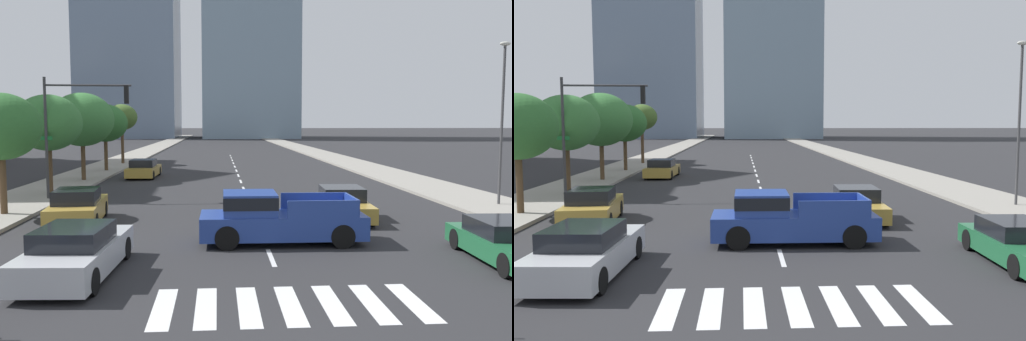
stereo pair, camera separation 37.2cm
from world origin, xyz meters
The scene contains 17 objects.
sidewalk_east centered at (11.19, 30.00, 0.07)m, with size 4.00×260.00×0.15m, color gray.
sidewalk_west centered at (-11.19, 30.00, 0.07)m, with size 4.00×260.00×0.15m, color gray.
crosswalk_near centered at (0.00, 5.51, 0.00)m, with size 5.85×2.53×0.01m.
lane_divider_center centered at (0.00, 33.51, 0.00)m, with size 0.14×50.00×0.01m.
pickup_truck centered at (0.29, 11.36, 0.81)m, with size 5.31×2.03×1.67m.
sedan_gold_0 centered at (-6.82, 32.56, 0.60)m, with size 2.04×4.72×1.32m.
sedan_gold_1 centered at (-6.94, 15.16, 0.63)m, with size 2.18×4.54×1.38m.
sedan_silver_2 centered at (-5.13, 8.06, 0.61)m, with size 2.10×4.82×1.32m.
sedan_green_3 centered at (6.55, 8.61, 0.55)m, with size 1.91×4.53×1.17m.
sedan_gold_4 centered at (3.52, 15.43, 0.60)m, with size 2.07×4.41×1.30m.
traffic_signal_far centered at (-8.45, 21.31, 4.25)m, with size 4.51×0.28×6.00m.
street_lamp_east centered at (11.49, 17.89, 4.46)m, with size 0.50×0.24×7.43m.
street_tree_nearest centered at (-10.39, 16.88, 3.74)m, with size 3.24×3.24×4.99m.
street_tree_second centered at (-10.39, 22.98, 3.90)m, with size 3.47×3.47×5.24m.
street_tree_third centered at (-10.39, 29.94, 4.11)m, with size 4.13×4.13×5.73m.
street_tree_fourth centered at (-10.39, 37.04, 3.89)m, with size 3.50×3.50×5.24m.
street_tree_fifth centered at (-10.39, 44.43, 4.41)m, with size 2.84×2.84×5.50m.
Camera 1 is at (-1.53, -5.35, 3.90)m, focal length 36.81 mm.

